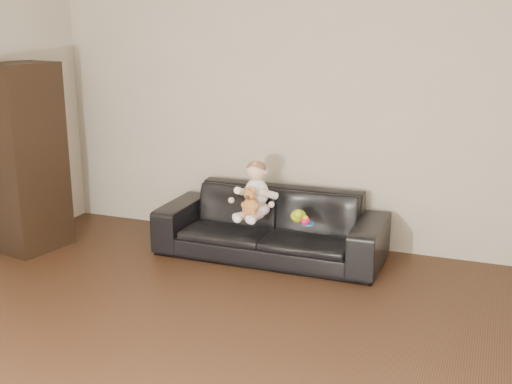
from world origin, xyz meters
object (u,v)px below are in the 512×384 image
at_px(toy_green, 298,216).
at_px(toy_rattle, 305,221).
at_px(sofa, 271,224).
at_px(toy_blue_disc, 308,224).
at_px(teddy_bear, 250,202).
at_px(baby, 255,193).
at_px(cabinet, 28,158).

relative_size(toy_green, toy_rattle, 2.06).
bearing_deg(sofa, toy_green, -22.67).
height_order(sofa, toy_blue_disc, sofa).
height_order(sofa, teddy_bear, teddy_bear).
bearing_deg(baby, sofa, 63.53).
height_order(baby, toy_green, baby).
distance_m(baby, teddy_bear, 0.16).
xyz_separation_m(toy_green, toy_rattle, (0.08, -0.07, -0.02)).
height_order(teddy_bear, toy_blue_disc, teddy_bear).
bearing_deg(sofa, teddy_bear, -109.31).
height_order(baby, toy_rattle, baby).
relative_size(sofa, teddy_bear, 8.30).
bearing_deg(sofa, cabinet, -164.50).
bearing_deg(toy_rattle, toy_blue_disc, 70.34).
bearing_deg(teddy_bear, toy_blue_disc, 29.05).
height_order(baby, toy_blue_disc, baby).
distance_m(teddy_bear, toy_green, 0.43).
xyz_separation_m(baby, toy_blue_disc, (0.49, -0.05, -0.21)).
bearing_deg(toy_blue_disc, cabinet, -170.31).
relative_size(cabinet, teddy_bear, 7.01).
height_order(toy_green, toy_rattle, toy_green).
relative_size(teddy_bear, toy_blue_disc, 2.21).
xyz_separation_m(teddy_bear, toy_green, (0.38, 0.14, -0.12)).
height_order(cabinet, teddy_bear, cabinet).
relative_size(toy_green, toy_blue_disc, 1.43).
bearing_deg(cabinet, toy_blue_disc, 20.96).
height_order(cabinet, toy_rattle, cabinet).
bearing_deg(baby, toy_blue_disc, 10.52).
xyz_separation_m(sofa, teddy_bear, (-0.09, -0.26, 0.27)).
bearing_deg(toy_blue_disc, toy_green, 159.72).
bearing_deg(cabinet, toy_green, 22.17).
height_order(cabinet, baby, cabinet).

